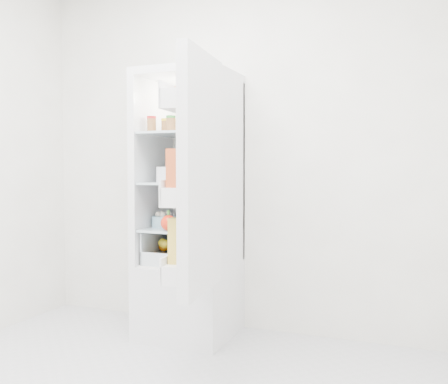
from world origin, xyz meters
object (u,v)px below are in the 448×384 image
at_px(fridge_door, 197,179).
at_px(refrigerator, 192,238).
at_px(mushroom_bowl, 164,222).
at_px(red_cabbage, 203,216).

bearing_deg(fridge_door, refrigerator, 21.58).
xyz_separation_m(mushroom_bowl, fridge_door, (0.49, -0.52, 0.31)).
bearing_deg(red_cabbage, mushroom_bowl, 179.69).
bearing_deg(refrigerator, mushroom_bowl, -144.90).
relative_size(refrigerator, red_cabbage, 10.66).
relative_size(red_cabbage, mushroom_bowl, 1.04).
bearing_deg(fridge_door, mushroom_bowl, 37.14).
bearing_deg(mushroom_bowl, red_cabbage, -0.31).
height_order(mushroom_bowl, fridge_door, fridge_door).
xyz_separation_m(refrigerator, mushroom_bowl, (-0.16, -0.11, 0.12)).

